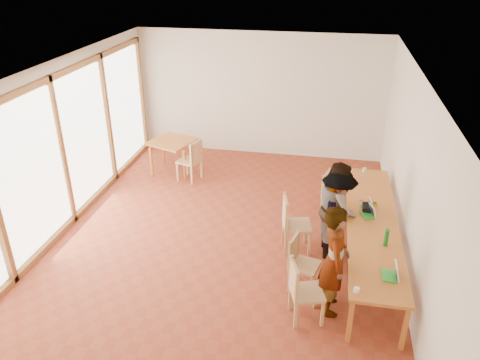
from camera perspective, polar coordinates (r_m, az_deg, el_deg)
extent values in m
plane|color=brown|center=(8.51, -1.93, -7.01)|extent=(8.00, 8.00, 0.00)
cube|color=beige|center=(11.48, 2.47, 10.30)|extent=(6.00, 0.10, 3.00)
cube|color=beige|center=(4.62, -13.91, -18.19)|extent=(6.00, 0.10, 3.00)
cube|color=beige|center=(7.73, 20.13, 0.35)|extent=(0.10, 8.00, 3.00)
cube|color=white|center=(8.89, -21.05, 3.60)|extent=(0.10, 8.00, 3.00)
cube|color=white|center=(7.30, -2.29, 13.20)|extent=(6.00, 8.00, 0.04)
cube|color=#CA742D|center=(7.86, 15.83, -4.97)|extent=(0.80, 4.00, 0.05)
cube|color=#CA742D|center=(6.48, 13.27, -16.44)|extent=(0.06, 0.06, 0.70)
cube|color=#CA742D|center=(9.71, 12.95, -0.83)|extent=(0.06, 0.06, 0.70)
cube|color=#CA742D|center=(6.57, 19.44, -16.75)|extent=(0.06, 0.06, 0.70)
cube|color=#CA742D|center=(9.77, 16.92, -1.17)|extent=(0.06, 0.06, 0.70)
cube|color=#CA742D|center=(10.82, -8.28, 4.67)|extent=(0.90, 0.90, 0.05)
cube|color=#CA742D|center=(10.76, -10.78, 2.17)|extent=(0.05, 0.05, 0.70)
cube|color=#CA742D|center=(11.43, -9.40, 3.75)|extent=(0.05, 0.05, 0.70)
cube|color=#CA742D|center=(10.51, -6.81, 1.86)|extent=(0.05, 0.05, 0.70)
cube|color=#CA742D|center=(11.19, -5.63, 3.49)|extent=(0.05, 0.05, 0.70)
cube|color=tan|center=(6.67, 8.17, -13.41)|extent=(0.54, 0.54, 0.04)
cube|color=tan|center=(6.47, 6.58, -11.89)|extent=(0.17, 0.43, 0.45)
cube|color=tan|center=(7.19, 7.87, -10.26)|extent=(0.50, 0.50, 0.04)
cube|color=tan|center=(7.10, 6.55, -8.37)|extent=(0.14, 0.41, 0.43)
cube|color=tan|center=(8.01, 6.96, -5.50)|extent=(0.55, 0.55, 0.04)
cube|color=tan|center=(7.85, 5.54, -3.89)|extent=(0.14, 0.46, 0.49)
cube|color=tan|center=(9.16, 11.40, -1.89)|extent=(0.51, 0.51, 0.04)
cube|color=tan|center=(9.10, 10.43, -0.34)|extent=(0.16, 0.40, 0.43)
cube|color=tan|center=(10.43, -6.22, 2.34)|extent=(0.56, 0.56, 0.04)
cube|color=tan|center=(10.23, -5.36, 3.42)|extent=(0.18, 0.44, 0.47)
imported|color=gray|center=(6.64, 11.44, -9.58)|extent=(0.47, 0.65, 1.68)
imported|color=gray|center=(7.93, 11.75, -3.38)|extent=(0.72, 0.87, 1.64)
imported|color=gray|center=(7.89, 11.72, -3.93)|extent=(0.67, 1.05, 1.55)
cube|color=green|center=(6.67, 17.69, -11.07)|extent=(0.19, 0.27, 0.03)
cube|color=white|center=(6.63, 18.61, -10.46)|extent=(0.08, 0.24, 0.22)
cube|color=green|center=(7.95, 15.22, -4.19)|extent=(0.24, 0.28, 0.02)
cube|color=white|center=(7.94, 15.85, -3.60)|extent=(0.14, 0.23, 0.20)
cube|color=green|center=(8.17, 15.10, -3.30)|extent=(0.18, 0.23, 0.02)
cube|color=white|center=(8.15, 15.68, -2.82)|extent=(0.09, 0.20, 0.18)
imported|color=gold|center=(8.21, 16.03, -2.98)|extent=(0.14, 0.14, 0.09)
cylinder|color=#16611D|center=(7.21, 17.41, -6.70)|extent=(0.07, 0.07, 0.28)
cylinder|color=silver|center=(9.46, 14.92, 1.19)|extent=(0.07, 0.07, 0.09)
cylinder|color=white|center=(6.30, 14.04, -12.86)|extent=(0.08, 0.08, 0.06)
cube|color=#D33B5D|center=(8.43, 14.50, -2.26)|extent=(0.05, 0.10, 0.01)
cube|color=black|center=(8.10, 15.26, -3.30)|extent=(0.16, 0.26, 0.09)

